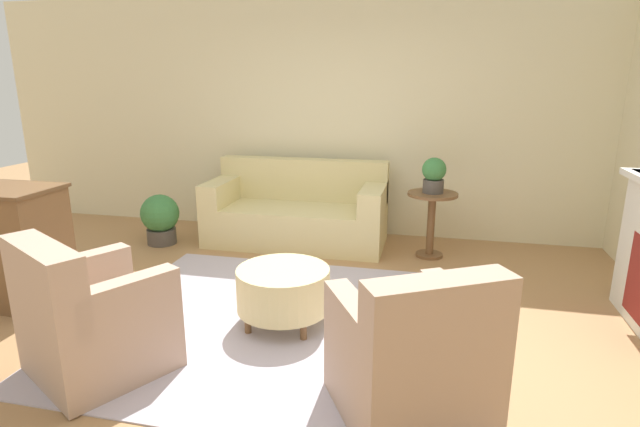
{
  "coord_description": "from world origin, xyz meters",
  "views": [
    {
      "loc": [
        1.04,
        -3.34,
        1.82
      ],
      "look_at": [
        0.15,
        0.55,
        0.75
      ],
      "focal_mm": 28.0,
      "sensor_mm": 36.0,
      "label": 1
    }
  ],
  "objects_px": {
    "couch": "(297,214)",
    "potted_plant_floor": "(160,218)",
    "side_table": "(431,214)",
    "potted_plant_on_side_table": "(434,175)",
    "armchair_right": "(414,360)",
    "ottoman_table": "(283,289)",
    "armchair_left": "(90,321)"
  },
  "relations": [
    {
      "from": "armchair_left",
      "to": "side_table",
      "type": "xyz_separation_m",
      "value": [
        2.06,
        2.71,
        0.11
      ]
    },
    {
      "from": "couch",
      "to": "potted_plant_floor",
      "type": "bearing_deg",
      "value": -164.8
    },
    {
      "from": "side_table",
      "to": "potted_plant_floor",
      "type": "relative_size",
      "value": 1.21
    },
    {
      "from": "ottoman_table",
      "to": "potted_plant_on_side_table",
      "type": "xyz_separation_m",
      "value": [
        1.07,
        1.81,
        0.6
      ]
    },
    {
      "from": "armchair_left",
      "to": "potted_plant_on_side_table",
      "type": "distance_m",
      "value": 3.44
    },
    {
      "from": "ottoman_table",
      "to": "potted_plant_on_side_table",
      "type": "relative_size",
      "value": 1.94
    },
    {
      "from": "armchair_left",
      "to": "armchair_right",
      "type": "bearing_deg",
      "value": 0.0
    },
    {
      "from": "armchair_right",
      "to": "potted_plant_on_side_table",
      "type": "distance_m",
      "value": 2.76
    },
    {
      "from": "couch",
      "to": "armchair_right",
      "type": "relative_size",
      "value": 1.94
    },
    {
      "from": "armchair_left",
      "to": "ottoman_table",
      "type": "relative_size",
      "value": 1.46
    },
    {
      "from": "armchair_left",
      "to": "couch",
      "type": "bearing_deg",
      "value": 79.04
    },
    {
      "from": "armchair_left",
      "to": "potted_plant_on_side_table",
      "type": "xyz_separation_m",
      "value": [
        2.06,
        2.71,
        0.53
      ]
    },
    {
      "from": "armchair_right",
      "to": "side_table",
      "type": "relative_size",
      "value": 1.48
    },
    {
      "from": "ottoman_table",
      "to": "armchair_right",
      "type": "bearing_deg",
      "value": -41.62
    },
    {
      "from": "ottoman_table",
      "to": "potted_plant_on_side_table",
      "type": "height_order",
      "value": "potted_plant_on_side_table"
    },
    {
      "from": "potted_plant_floor",
      "to": "couch",
      "type": "bearing_deg",
      "value": 15.2
    },
    {
      "from": "potted_plant_floor",
      "to": "armchair_left",
      "type": "bearing_deg",
      "value": -68.95
    },
    {
      "from": "armchair_right",
      "to": "potted_plant_on_side_table",
      "type": "xyz_separation_m",
      "value": [
        0.05,
        2.71,
        0.53
      ]
    },
    {
      "from": "ottoman_table",
      "to": "side_table",
      "type": "bearing_deg",
      "value": 59.44
    },
    {
      "from": "armchair_right",
      "to": "potted_plant_on_side_table",
      "type": "bearing_deg",
      "value": 88.85
    },
    {
      "from": "armchair_right",
      "to": "potted_plant_floor",
      "type": "distance_m",
      "value": 3.84
    },
    {
      "from": "potted_plant_floor",
      "to": "side_table",
      "type": "bearing_deg",
      "value": 4.72
    },
    {
      "from": "potted_plant_on_side_table",
      "to": "couch",
      "type": "bearing_deg",
      "value": 173.9
    },
    {
      "from": "armchair_right",
      "to": "ottoman_table",
      "type": "height_order",
      "value": "armchair_right"
    },
    {
      "from": "armchair_right",
      "to": "side_table",
      "type": "distance_m",
      "value": 2.71
    },
    {
      "from": "couch",
      "to": "potted_plant_on_side_table",
      "type": "distance_m",
      "value": 1.6
    },
    {
      "from": "side_table",
      "to": "potted_plant_on_side_table",
      "type": "distance_m",
      "value": 0.42
    },
    {
      "from": "armchair_left",
      "to": "armchair_right",
      "type": "height_order",
      "value": "same"
    },
    {
      "from": "side_table",
      "to": "potted_plant_floor",
      "type": "xyz_separation_m",
      "value": [
        -3.0,
        -0.25,
        -0.16
      ]
    },
    {
      "from": "side_table",
      "to": "potted_plant_on_side_table",
      "type": "height_order",
      "value": "potted_plant_on_side_table"
    },
    {
      "from": "potted_plant_floor",
      "to": "armchair_right",
      "type": "bearing_deg",
      "value": -39.85
    },
    {
      "from": "side_table",
      "to": "couch",
      "type": "bearing_deg",
      "value": 173.9
    }
  ]
}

